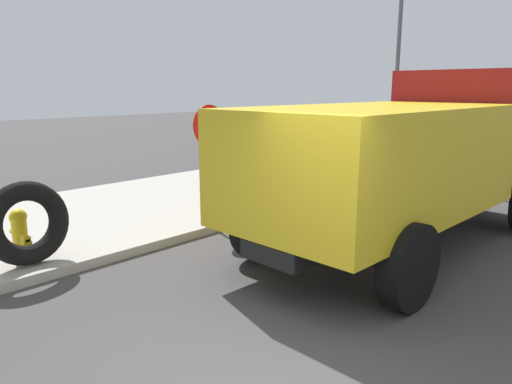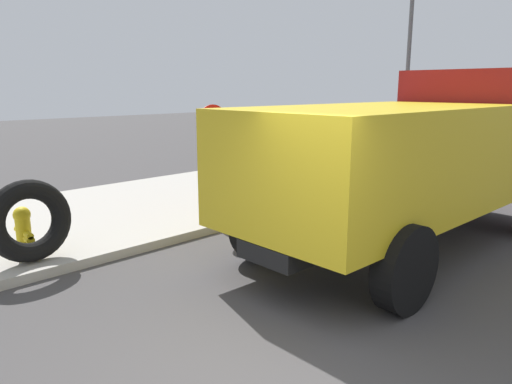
{
  "view_description": "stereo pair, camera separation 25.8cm",
  "coord_description": "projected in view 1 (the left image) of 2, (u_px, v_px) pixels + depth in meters",
  "views": [
    {
      "loc": [
        -2.94,
        -2.46,
        2.67
      ],
      "look_at": [
        2.25,
        2.42,
        1.11
      ],
      "focal_mm": 33.53,
      "sensor_mm": 36.0,
      "label": 1
    },
    {
      "loc": [
        -2.76,
        -2.65,
        2.67
      ],
      "look_at": [
        2.25,
        2.42,
        1.11
      ],
      "focal_mm": 33.53,
      "sensor_mm": 36.0,
      "label": 2
    }
  ],
  "objects": [
    {
      "name": "sidewalk_curb",
      "position": [
        8.0,
        234.0,
        8.65
      ],
      "size": [
        36.0,
        5.0,
        0.15
      ],
      "primitive_type": "cube",
      "color": "#ADA89E",
      "rests_on": "ground"
    },
    {
      "name": "dump_truck_yellow",
      "position": [
        415.0,
        151.0,
        8.15
      ],
      "size": [
        7.06,
        2.95,
        3.0
      ],
      "color": "gold",
      "rests_on": "ground"
    },
    {
      "name": "street_light_pole",
      "position": [
        398.0,
        62.0,
        13.92
      ],
      "size": [
        0.12,
        0.12,
        6.51
      ],
      "primitive_type": "cylinder",
      "color": "#595B5E",
      "rests_on": "sidewalk_curb"
    },
    {
      "name": "loose_tire",
      "position": [
        27.0,
        223.0,
        6.83
      ],
      "size": [
        1.22,
        0.39,
        1.24
      ],
      "primitive_type": "torus",
      "rotation": [
        1.48,
        0.0,
        0.0
      ],
      "color": "black",
      "rests_on": "sidewalk_curb"
    },
    {
      "name": "stop_sign",
      "position": [
        209.0,
        141.0,
        8.98
      ],
      "size": [
        0.76,
        0.08,
        2.21
      ],
      "color": "gray",
      "rests_on": "sidewalk_curb"
    },
    {
      "name": "fire_hydrant",
      "position": [
        20.0,
        232.0,
        7.17
      ],
      "size": [
        0.25,
        0.57,
        0.76
      ],
      "color": "yellow",
      "rests_on": "sidewalk_curb"
    }
  ]
}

